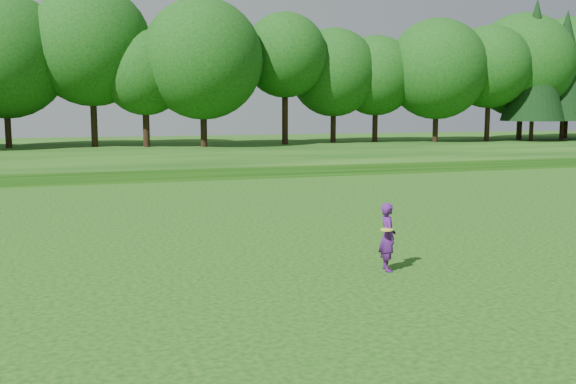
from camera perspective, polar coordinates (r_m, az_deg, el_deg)
name	(u,v)px	position (r m, az deg, el deg)	size (l,w,h in m)	color
ground	(237,289)	(13.00, -4.52, -8.57)	(140.00, 140.00, 0.00)	#103E0C
berm	(121,155)	(46.35, -14.60, 3.21)	(130.00, 30.00, 0.60)	#103E0C
walking_path	(141,180)	(32.47, -12.96, 1.02)	(130.00, 1.60, 0.04)	gray
treeline	(114,46)	(50.43, -15.21, 12.40)	(104.00, 7.00, 15.00)	#0E3E10
woman	(388,237)	(14.36, 8.85, -3.96)	(0.50, 0.66, 1.52)	#521974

